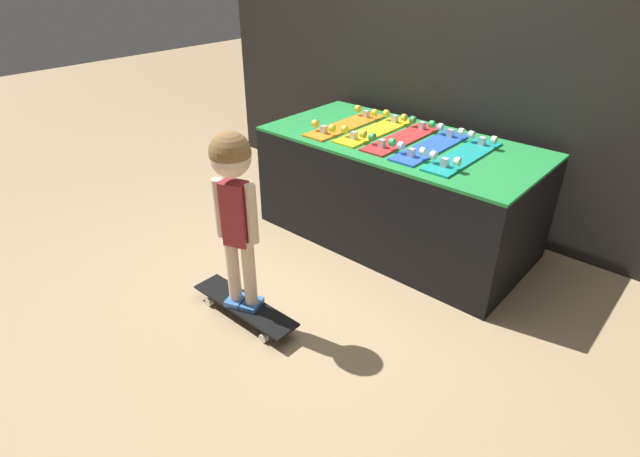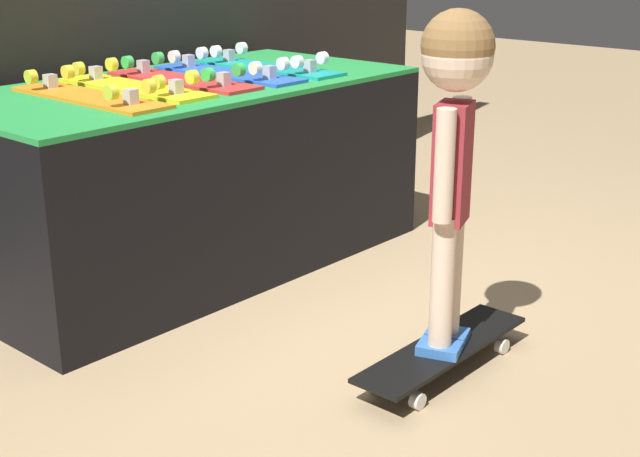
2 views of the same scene
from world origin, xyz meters
name	(u,v)px [view 1 (image 1 of 2)]	position (x,y,z in m)	size (l,w,h in m)	color
ground_plane	(342,271)	(0.00, 0.00, 0.00)	(16.00, 16.00, 0.00)	tan
back_wall	(454,61)	(0.00, 1.26, 1.20)	(4.62, 0.10, 2.40)	black
display_rack	(397,191)	(0.00, 0.63, 0.39)	(1.92, 0.95, 0.77)	black
skateboard_orange_on_rack	(346,124)	(-0.47, 0.60, 0.79)	(0.19, 0.75, 0.09)	orange
skateboard_yellow_on_rack	(375,130)	(-0.24, 0.64, 0.79)	(0.19, 0.75, 0.09)	yellow
skateboard_red_on_rack	(403,137)	(0.00, 0.64, 0.79)	(0.19, 0.75, 0.09)	red
skateboard_blue_on_rack	(432,146)	(0.24, 0.62, 0.79)	(0.19, 0.75, 0.09)	blue
skateboard_teal_on_rack	(464,155)	(0.47, 0.61, 0.79)	(0.19, 0.75, 0.09)	teal
skateboard_on_floor	(245,306)	(-0.13, -0.75, 0.07)	(0.74, 0.18, 0.09)	black
child	(234,190)	(-0.13, -0.75, 0.83)	(0.24, 0.21, 1.06)	#3870C6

